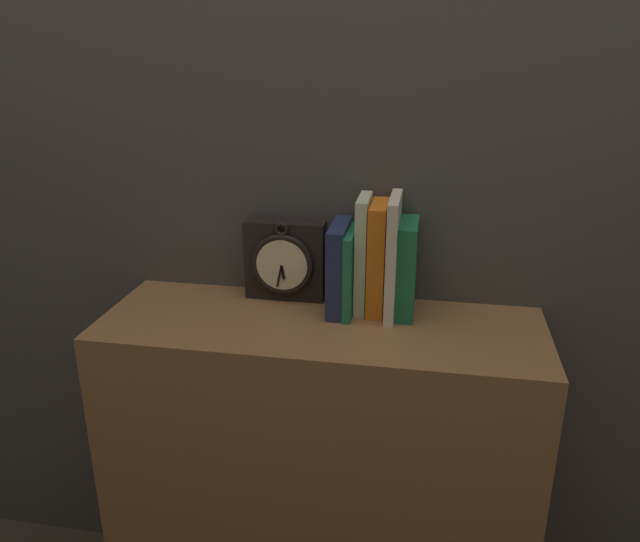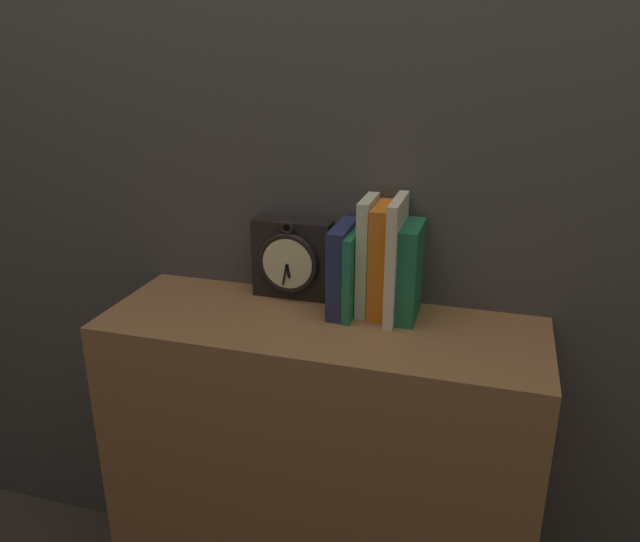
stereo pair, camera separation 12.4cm
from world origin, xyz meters
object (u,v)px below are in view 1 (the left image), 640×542
object	(u,v)px
book_slot3_orange	(378,258)
book_slot4_cream	(393,257)
book_slot2_cream	(363,254)
book_slot5_green	(407,268)
clock	(285,260)
book_slot1_green	(351,271)
book_slot0_navy	(339,268)

from	to	relation	value
book_slot3_orange	book_slot4_cream	bearing A→B (deg)	-22.72
book_slot2_cream	book_slot5_green	xyz separation A→B (m)	(0.09, -0.01, -0.02)
clock	book_slot5_green	bearing A→B (deg)	-7.07
book_slot5_green	book_slot4_cream	bearing A→B (deg)	-163.95
book_slot1_green	book_slot2_cream	distance (m)	0.04
clock	book_slot3_orange	size ratio (longest dim) A/B	0.78
book_slot1_green	book_slot5_green	world-z (taller)	book_slot5_green
book_slot4_cream	book_slot5_green	xyz separation A→B (m)	(0.03, 0.01, -0.03)
book_slot3_orange	book_slot4_cream	world-z (taller)	book_slot4_cream
clock	book_slot0_navy	world-z (taller)	book_slot0_navy
clock	book_slot0_navy	size ratio (longest dim) A/B	0.97
clock	book_slot5_green	distance (m)	0.27
book_slot1_green	clock	bearing A→B (deg)	164.25
clock	book_slot5_green	size ratio (longest dim) A/B	0.92
book_slot3_orange	book_slot4_cream	xyz separation A→B (m)	(0.03, -0.01, 0.01)
book_slot0_navy	book_slot1_green	bearing A→B (deg)	-4.14
book_slot1_green	book_slot4_cream	world-z (taller)	book_slot4_cream
book_slot1_green	book_slot5_green	distance (m)	0.12
book_slot1_green	book_slot4_cream	xyz separation A→B (m)	(0.09, 0.00, 0.04)
book_slot0_navy	book_slot4_cream	size ratio (longest dim) A/B	0.75
book_slot4_cream	book_slot5_green	distance (m)	0.04
clock	book_slot5_green	world-z (taller)	book_slot5_green
clock	book_slot2_cream	xyz separation A→B (m)	(0.17, -0.03, 0.03)
book_slot0_navy	book_slot4_cream	xyz separation A→B (m)	(0.11, -0.00, 0.03)
book_slot4_cream	book_slot2_cream	bearing A→B (deg)	165.80
book_slot3_orange	book_slot1_green	bearing A→B (deg)	-164.63
book_slot0_navy	book_slot2_cream	distance (m)	0.06
book_slot4_cream	book_slot3_orange	bearing A→B (deg)	157.28
book_slot0_navy	book_slot2_cream	bearing A→B (deg)	18.07
book_slot1_green	book_slot2_cream	bearing A→B (deg)	38.28
book_slot0_navy	book_slot2_cream	xyz separation A→B (m)	(0.05, 0.02, 0.03)
book_slot0_navy	book_slot4_cream	distance (m)	0.12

